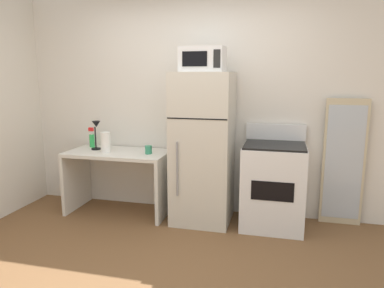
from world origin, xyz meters
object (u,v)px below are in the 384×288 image
at_px(desk, 119,170).
at_px(desk_lamp, 96,130).
at_px(oven_range, 273,185).
at_px(spray_bottle, 92,139).
at_px(coffee_mug, 149,150).
at_px(leaning_mirror, 344,163).
at_px(microwave, 203,59).
at_px(paper_towel_roll, 106,142).
at_px(refrigerator, 203,148).

bearing_deg(desk, desk_lamp, 174.68).
bearing_deg(desk_lamp, oven_range, -0.43).
bearing_deg(spray_bottle, coffee_mug, -13.62).
bearing_deg(leaning_mirror, coffee_mug, -172.05).
bearing_deg(spray_bottle, microwave, -7.34).
bearing_deg(leaning_mirror, desk, -174.02).
bearing_deg(desk, paper_towel_roll, -144.09).
relative_size(desk, oven_range, 1.09).
height_order(desk, oven_range, oven_range).
xyz_separation_m(microwave, leaning_mirror, (1.52, 0.29, -1.10)).
bearing_deg(oven_range, coffee_mug, -178.18).
bearing_deg(refrigerator, oven_range, 0.82).
bearing_deg(microwave, desk_lamp, 177.92).
height_order(desk_lamp, refrigerator, refrigerator).
relative_size(desk, leaning_mirror, 0.86).
height_order(paper_towel_roll, refrigerator, refrigerator).
relative_size(desk, microwave, 2.61).
bearing_deg(desk_lamp, refrigerator, -1.16).
height_order(oven_range, leaning_mirror, leaning_mirror).
height_order(refrigerator, leaning_mirror, refrigerator).
distance_m(desk, oven_range, 1.81).
distance_m(spray_bottle, microwave, 1.75).
bearing_deg(desk, coffee_mug, -4.82).
height_order(refrigerator, microwave, microwave).
xyz_separation_m(paper_towel_roll, refrigerator, (1.14, 0.08, -0.03)).
distance_m(coffee_mug, spray_bottle, 0.85).
distance_m(desk_lamp, coffee_mug, 0.72).
relative_size(refrigerator, oven_range, 1.52).
xyz_separation_m(desk, leaning_mirror, (2.54, 0.27, 0.17)).
relative_size(spray_bottle, oven_range, 0.23).
bearing_deg(leaning_mirror, paper_towel_roll, -172.52).
bearing_deg(paper_towel_roll, coffee_mug, 5.46).
height_order(desk_lamp, leaning_mirror, leaning_mirror).
xyz_separation_m(desk_lamp, oven_range, (2.10, -0.02, -0.52)).
distance_m(desk, spray_bottle, 0.56).
relative_size(paper_towel_roll, leaning_mirror, 0.17).
bearing_deg(desk, refrigerator, 0.01).
bearing_deg(desk_lamp, paper_towel_roll, -31.93).
bearing_deg(spray_bottle, desk, -21.19).
xyz_separation_m(desk_lamp, coffee_mug, (0.69, -0.06, -0.19)).
xyz_separation_m(desk, oven_range, (1.81, 0.01, -0.06)).
bearing_deg(spray_bottle, paper_towel_roll, -38.16).
height_order(desk_lamp, oven_range, desk_lamp).
relative_size(refrigerator, microwave, 3.64).
relative_size(coffee_mug, spray_bottle, 0.38).
bearing_deg(desk_lamp, leaning_mirror, 4.83).
relative_size(paper_towel_roll, coffee_mug, 2.53).
distance_m(desk, microwave, 1.64).
distance_m(coffee_mug, leaning_mirror, 2.17).
bearing_deg(spray_bottle, refrigerator, -6.53).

